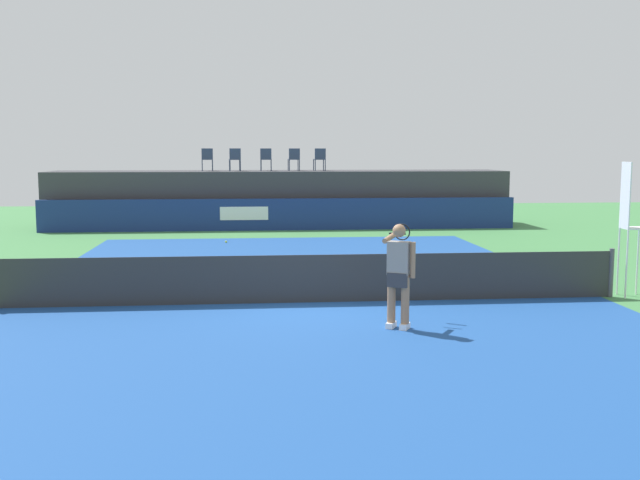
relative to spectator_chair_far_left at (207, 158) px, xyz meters
name	(u,v)px	position (x,y,z in m)	size (l,w,h in m)	color
ground_plane	(300,277)	(2.86, -12.31, -2.69)	(48.00, 48.00, 0.00)	#3D7A42
court_inner	(309,302)	(2.86, -15.31, -2.69)	(12.00, 22.00, 0.00)	#1C478C
sponsor_wall	(281,214)	(2.85, -1.82, -2.09)	(18.00, 0.22, 1.20)	navy
spectator_platform	(280,198)	(2.86, -0.01, -1.59)	(18.00, 2.80, 2.20)	#38383D
spectator_chair_far_left	(207,158)	(0.00, 0.00, 0.00)	(0.47, 0.47, 0.89)	#2D3D56
spectator_chair_left	(235,158)	(1.10, -0.22, 0.00)	(0.48, 0.48, 0.89)	#2D3D56
spectator_chair_center	(266,158)	(2.32, 0.00, 0.00)	(0.46, 0.46, 0.89)	#2D3D56
spectator_chair_right	(294,158)	(3.44, 0.04, 0.00)	(0.47, 0.47, 0.89)	#2D3D56
spectator_chair_far_right	(320,158)	(4.47, -0.13, 0.00)	(0.47, 0.47, 0.89)	#2D3D56
umpire_chair	(629,220)	(9.39, -15.31, -1.11)	(0.47, 0.47, 2.76)	white
tennis_net	(309,279)	(2.86, -15.31, -2.22)	(12.40, 0.02, 0.95)	#2D2D2D
net_post_far	(611,273)	(9.06, -15.31, -2.19)	(0.10, 0.10, 1.00)	#4C4C51
tennis_player	(399,272)	(4.19, -17.57, -1.73)	(0.66, 1.26, 1.77)	white
tennis_ball	(226,242)	(0.89, -5.56, -2.66)	(0.07, 0.07, 0.07)	#D8EA33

